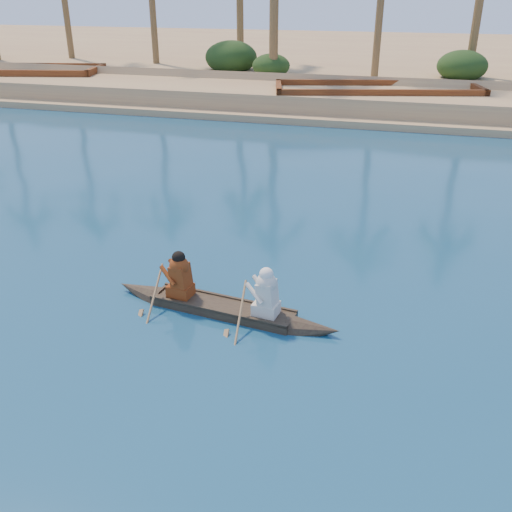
# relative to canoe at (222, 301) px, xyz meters

# --- Properties ---
(ground) EXTENTS (160.00, 160.00, 0.00)m
(ground) POSITION_rel_canoe_xyz_m (-1.34, -2.98, -0.29)
(ground) COLOR navy
(ground) RESTS_ON ground
(sandy_embankment) EXTENTS (150.00, 51.00, 1.50)m
(sandy_embankment) POSITION_rel_canoe_xyz_m (-1.34, 43.90, 0.24)
(sandy_embankment) COLOR tan
(sandy_embankment) RESTS_ON ground
(shrub_cluster) EXTENTS (100.00, 6.00, 2.40)m
(shrub_cluster) POSITION_rel_canoe_xyz_m (-1.34, 28.52, 0.91)
(shrub_cluster) COLOR #193714
(shrub_cluster) RESTS_ON ground
(canoe) EXTENTS (5.47, 1.38, 1.49)m
(canoe) POSITION_rel_canoe_xyz_m (0.00, 0.00, 0.00)
(canoe) COLOR #3F3522
(canoe) RESTS_ON ground
(barge_left) EXTENTS (12.65, 6.65, 2.01)m
(barge_left) POSITION_rel_canoe_xyz_m (-23.38, 24.02, 0.42)
(barge_left) COLOR brown
(barge_left) RESTS_ON ground
(barge_mid) EXTENTS (11.99, 6.52, 1.90)m
(barge_mid) POSITION_rel_canoe_xyz_m (1.30, 23.35, 0.38)
(barge_mid) COLOR brown
(barge_mid) RESTS_ON ground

